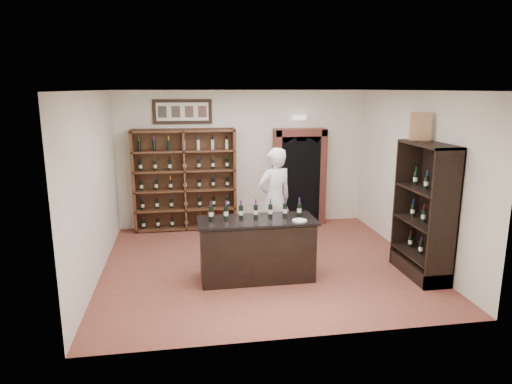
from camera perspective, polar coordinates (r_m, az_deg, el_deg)
floor at (r=8.18m, az=0.81°, el=-8.94°), size 5.50×5.50×0.00m
ceiling at (r=7.60m, az=0.88°, el=12.57°), size 5.50×5.50×0.00m
wall_back at (r=10.19m, az=-1.62°, el=4.17°), size 5.50×0.04×3.00m
wall_left at (r=7.77m, az=-19.56°, el=0.69°), size 0.04×5.00×3.00m
wall_right at (r=8.66m, az=19.07°, el=1.92°), size 0.04×5.00×3.00m
wine_shelf at (r=10.00m, az=-8.88°, el=1.53°), size 2.20×0.38×2.20m
framed_picture at (r=9.96m, az=-9.18°, el=9.89°), size 1.25×0.04×0.52m
arched_doorway at (r=10.32m, az=5.42°, el=2.19°), size 1.17×0.35×2.17m
emergency_light at (r=10.25m, az=5.44°, el=9.23°), size 0.30×0.10×0.10m
tasting_counter at (r=7.42m, az=0.11°, el=-7.19°), size 1.88×0.78×1.00m
counter_bottle_0 at (r=7.26m, az=-5.65°, el=-2.63°), size 0.07×0.07×0.30m
counter_bottle_1 at (r=7.28m, az=-3.76°, el=-2.55°), size 0.07×0.07×0.30m
counter_bottle_2 at (r=7.30m, az=-1.89°, el=-2.48°), size 0.07×0.07×0.30m
counter_bottle_3 at (r=7.34m, az=-0.03°, el=-2.40°), size 0.07×0.07×0.30m
counter_bottle_4 at (r=7.38m, az=1.82°, el=-2.32°), size 0.07×0.07×0.30m
counter_bottle_5 at (r=7.42m, az=3.64°, el=-2.24°), size 0.07×0.07×0.30m
counter_bottle_6 at (r=7.48m, az=5.43°, el=-2.16°), size 0.07×0.07×0.30m
side_cabinet at (r=7.96m, az=20.28°, el=-4.63°), size 0.48×1.20×2.20m
shopkeeper at (r=8.65m, az=2.35°, el=-0.89°), size 0.84×0.69×1.96m
plate at (r=7.20m, az=5.48°, el=-3.57°), size 0.23×0.23×0.02m
wine_crate at (r=8.00m, az=19.83°, el=7.74°), size 0.35×0.24×0.46m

